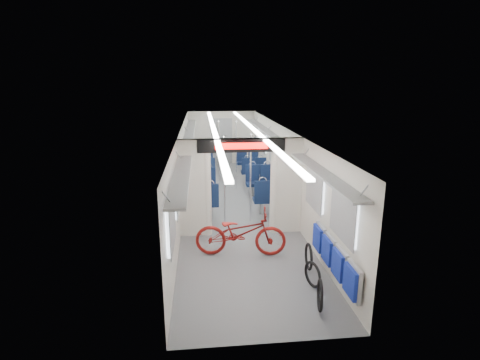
{
  "coord_description": "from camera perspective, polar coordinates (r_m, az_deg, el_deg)",
  "views": [
    {
      "loc": [
        -0.9,
        -10.42,
        3.56
      ],
      "look_at": [
        0.02,
        -1.54,
        1.2
      ],
      "focal_mm": 28.0,
      "sensor_mm": 36.0,
      "label": 1
    }
  ],
  "objects": [
    {
      "name": "stanchion_far_left",
      "position": [
        12.72,
        -3.19,
        3.87
      ],
      "size": [
        0.04,
        0.04,
        2.3
      ],
      "primitive_type": "cylinder",
      "color": "silver",
      "rests_on": "ground"
    },
    {
      "name": "seat_bay_near_left",
      "position": [
        10.78,
        -5.9,
        -1.53
      ],
      "size": [
        0.91,
        2.05,
        1.09
      ],
      "color": "#0C1836",
      "rests_on": "ground"
    },
    {
      "name": "bicycle",
      "position": [
        7.89,
        0.08,
        -8.01
      ],
      "size": [
        1.97,
        0.9,
        1.0
      ],
      "primitive_type": "imported",
      "rotation": [
        0.0,
        0.0,
        1.44
      ],
      "color": "maroon",
      "rests_on": "ground"
    },
    {
      "name": "bike_hoop_a",
      "position": [
        6.38,
        12.08,
        -16.97
      ],
      "size": [
        0.16,
        0.52,
        0.53
      ],
      "primitive_type": "torus",
      "rotation": [
        1.57,
        0.0,
        1.36
      ],
      "color": "black",
      "rests_on": "ground"
    },
    {
      "name": "flip_bench",
      "position": [
        6.88,
        14.1,
        -11.34
      ],
      "size": [
        0.12,
        2.13,
        0.55
      ],
      "color": "gray",
      "rests_on": "carriage"
    },
    {
      "name": "carriage",
      "position": [
        10.4,
        -0.87,
        3.39
      ],
      "size": [
        12.0,
        12.02,
        2.31
      ],
      "color": "#515456",
      "rests_on": "ground"
    },
    {
      "name": "stanchion_near_left",
      "position": [
        9.21,
        -2.37,
        -0.38
      ],
      "size": [
        0.04,
        0.04,
        2.3
      ],
      "primitive_type": "cylinder",
      "color": "silver",
      "rests_on": "ground"
    },
    {
      "name": "seat_bay_far_right",
      "position": [
        14.19,
        1.62,
        2.45
      ],
      "size": [
        0.88,
        1.91,
        1.05
      ],
      "color": "#0C1836",
      "rests_on": "ground"
    },
    {
      "name": "bike_hoop_b",
      "position": [
        6.98,
        11.0,
        -14.1
      ],
      "size": [
        0.2,
        0.47,
        0.48
      ],
      "primitive_type": "torus",
      "rotation": [
        1.57,
        0.0,
        1.89
      ],
      "color": "black",
      "rests_on": "ground"
    },
    {
      "name": "bike_hoop_c",
      "position": [
        7.54,
        10.42,
        -11.58
      ],
      "size": [
        0.08,
        0.54,
        0.54
      ],
      "primitive_type": "torus",
      "rotation": [
        1.57,
        0.0,
        1.51
      ],
      "color": "black",
      "rests_on": "ground"
    },
    {
      "name": "seat_bay_near_right",
      "position": [
        11.09,
        3.8,
        -1.0
      ],
      "size": [
        0.91,
        2.08,
        1.1
      ],
      "color": "#0C1836",
      "rests_on": "ground"
    },
    {
      "name": "seat_bay_far_left",
      "position": [
        13.9,
        -5.96,
        2.33
      ],
      "size": [
        0.96,
        2.3,
        1.17
      ],
      "color": "#0C1836",
      "rests_on": "ground"
    },
    {
      "name": "stanchion_far_right",
      "position": [
        12.51,
        -0.58,
        3.71
      ],
      "size": [
        0.04,
        0.04,
        2.3
      ],
      "primitive_type": "cylinder",
      "color": "silver",
      "rests_on": "ground"
    },
    {
      "name": "stanchion_near_right",
      "position": [
        9.55,
        1.61,
        0.2
      ],
      "size": [
        0.04,
        0.04,
        2.3
      ],
      "primitive_type": "cylinder",
      "color": "silver",
      "rests_on": "ground"
    }
  ]
}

